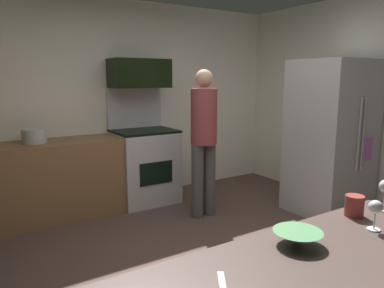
% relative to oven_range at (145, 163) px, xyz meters
% --- Properties ---
extents(ground_plane, '(5.20, 4.80, 0.02)m').
position_rel_oven_range_xyz_m(ground_plane, '(-0.31, -1.97, -0.52)').
color(ground_plane, brown).
extents(wall_back, '(5.20, 0.12, 2.60)m').
position_rel_oven_range_xyz_m(wall_back, '(-0.31, 0.37, 0.79)').
color(wall_back, silver).
rests_on(wall_back, ground).
extents(lower_cabinet_run, '(2.40, 0.60, 0.90)m').
position_rel_oven_range_xyz_m(lower_cabinet_run, '(-1.21, 0.01, -0.06)').
color(lower_cabinet_run, brown).
rests_on(lower_cabinet_run, ground).
extents(oven_range, '(0.76, 0.65, 1.48)m').
position_rel_oven_range_xyz_m(oven_range, '(0.00, 0.00, 0.00)').
color(oven_range, silver).
rests_on(oven_range, ground).
extents(microwave, '(0.74, 0.38, 0.36)m').
position_rel_oven_range_xyz_m(microwave, '(-0.00, 0.09, 1.15)').
color(microwave, black).
rests_on(microwave, oven_range).
extents(refrigerator, '(0.84, 0.78, 1.81)m').
position_rel_oven_range_xyz_m(refrigerator, '(1.72, -1.52, 0.39)').
color(refrigerator, '#B6B4B5').
rests_on(refrigerator, ground).
extents(person_cook, '(0.31, 0.30, 1.70)m').
position_rel_oven_range_xyz_m(person_cook, '(0.35, -0.85, 0.44)').
color(person_cook, '#4B4B4B').
rests_on(person_cook, ground).
extents(mixing_bowl_large, '(0.21, 0.21, 0.06)m').
position_rel_oven_range_xyz_m(mixing_bowl_large, '(-0.79, -3.25, 0.42)').
color(mixing_bowl_large, '#518E57').
rests_on(mixing_bowl_large, counter_island).
extents(wine_glass_mid, '(0.06, 0.06, 0.14)m').
position_rel_oven_range_xyz_m(wine_glass_mid, '(-0.38, -3.34, 0.49)').
color(wine_glass_mid, silver).
rests_on(wine_glass_mid, counter_island).
extents(mug_tea, '(0.09, 0.09, 0.11)m').
position_rel_oven_range_xyz_m(mug_tea, '(-0.30, -3.18, 0.44)').
color(mug_tea, '#953630').
rests_on(mug_tea, counter_island).
extents(knife_chef, '(0.13, 0.18, 0.01)m').
position_rel_oven_range_xyz_m(knife_chef, '(-1.26, -3.34, 0.39)').
color(knife_chef, '#B7BABF').
rests_on(knife_chef, counter_island).
extents(stock_pot, '(0.26, 0.26, 0.16)m').
position_rel_oven_range_xyz_m(stock_pot, '(-1.31, 0.01, 0.47)').
color(stock_pot, '#B8B9B5').
rests_on(stock_pot, lower_cabinet_run).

